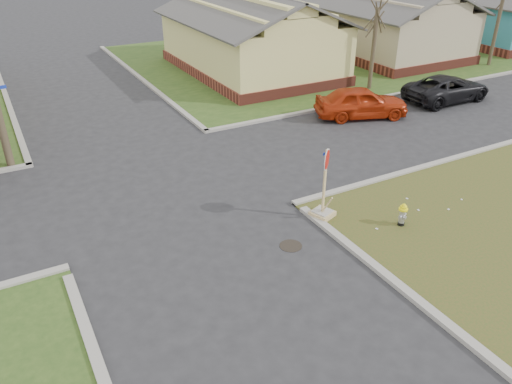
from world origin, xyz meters
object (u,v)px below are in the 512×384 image
fire_hydrant (403,213)px  red_sedan (361,102)px  stop_sign (323,202)px  dark_pickup (447,88)px

fire_hydrant → red_sedan: size_ratio=0.17×
stop_sign → dark_pickup: size_ratio=0.49×
stop_sign → dark_pickup: (12.20, 6.40, 0.11)m
fire_hydrant → stop_sign: (-1.78, 1.55, 0.09)m
stop_sign → red_sedan: 9.47m
fire_hydrant → stop_sign: stop_sign is taller
fire_hydrant → dark_pickup: bearing=23.0°
fire_hydrant → red_sedan: 9.57m
stop_sign → dark_pickup: 13.78m
fire_hydrant → stop_sign: 2.36m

